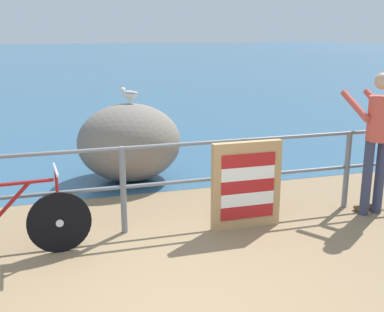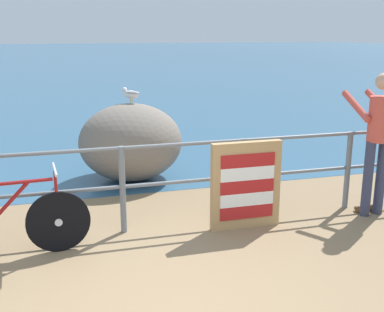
{
  "view_description": "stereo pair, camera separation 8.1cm",
  "coord_description": "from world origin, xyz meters",
  "px_view_note": "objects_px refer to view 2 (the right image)",
  "views": [
    {
      "loc": [
        -0.71,
        -3.34,
        2.25
      ],
      "look_at": [
        0.93,
        2.19,
        0.74
      ],
      "focal_mm": 44.69,
      "sensor_mm": 36.0,
      "label": 1
    },
    {
      "loc": [
        -0.64,
        -3.37,
        2.25
      ],
      "look_at": [
        0.93,
        2.19,
        0.74
      ],
      "focal_mm": 44.69,
      "sensor_mm": 36.0,
      "label": 2
    }
  ],
  "objects_px": {
    "bicycle": "(5,223)",
    "breakwater_boulder_main": "(131,142)",
    "person_at_railing": "(377,138)",
    "seagull": "(131,94)",
    "folded_deckchair_stack": "(246,186)"
  },
  "relations": [
    {
      "from": "bicycle",
      "to": "breakwater_boulder_main",
      "type": "relative_size",
      "value": 1.07
    },
    {
      "from": "person_at_railing",
      "to": "breakwater_boulder_main",
      "type": "bearing_deg",
      "value": 44.68
    },
    {
      "from": "person_at_railing",
      "to": "seagull",
      "type": "height_order",
      "value": "person_at_railing"
    },
    {
      "from": "person_at_railing",
      "to": "breakwater_boulder_main",
      "type": "relative_size",
      "value": 1.12
    },
    {
      "from": "person_at_railing",
      "to": "breakwater_boulder_main",
      "type": "height_order",
      "value": "person_at_railing"
    },
    {
      "from": "bicycle",
      "to": "person_at_railing",
      "type": "bearing_deg",
      "value": -3.0
    },
    {
      "from": "bicycle",
      "to": "breakwater_boulder_main",
      "type": "distance_m",
      "value": 2.89
    },
    {
      "from": "bicycle",
      "to": "folded_deckchair_stack",
      "type": "bearing_deg",
      "value": -1.85
    },
    {
      "from": "folded_deckchair_stack",
      "to": "seagull",
      "type": "height_order",
      "value": "seagull"
    },
    {
      "from": "folded_deckchair_stack",
      "to": "breakwater_boulder_main",
      "type": "bearing_deg",
      "value": 113.62
    },
    {
      "from": "person_at_railing",
      "to": "folded_deckchair_stack",
      "type": "height_order",
      "value": "person_at_railing"
    },
    {
      "from": "folded_deckchair_stack",
      "to": "breakwater_boulder_main",
      "type": "height_order",
      "value": "breakwater_boulder_main"
    },
    {
      "from": "seagull",
      "to": "person_at_railing",
      "type": "bearing_deg",
      "value": 179.63
    },
    {
      "from": "breakwater_boulder_main",
      "to": "person_at_railing",
      "type": "bearing_deg",
      "value": -40.46
    },
    {
      "from": "person_at_railing",
      "to": "folded_deckchair_stack",
      "type": "relative_size",
      "value": 1.71
    }
  ]
}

